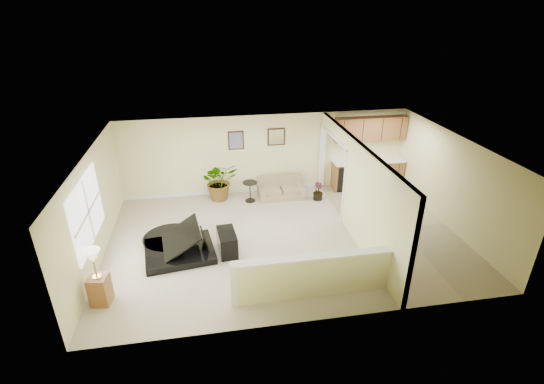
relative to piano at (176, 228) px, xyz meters
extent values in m
plane|color=beige|center=(2.70, 0.14, -0.64)|extent=(9.00, 9.00, 0.00)
cube|color=beige|center=(2.70, 3.14, 0.61)|extent=(9.00, 0.04, 2.50)
cube|color=beige|center=(2.70, -2.86, 0.61)|extent=(9.00, 0.04, 2.50)
cube|color=beige|center=(-1.80, 0.14, 0.61)|extent=(0.04, 6.00, 2.50)
cube|color=beige|center=(7.20, 0.14, 0.61)|extent=(0.04, 6.00, 2.50)
cube|color=beige|center=(2.70, 0.14, 1.86)|extent=(9.00, 6.00, 0.04)
cube|color=tan|center=(5.85, 0.14, -0.63)|extent=(2.70, 6.00, 0.01)
cube|color=beige|center=(4.50, -1.06, 0.61)|extent=(0.12, 3.60, 2.50)
cube|color=beige|center=(4.50, 1.91, 1.66)|extent=(0.12, 2.35, 0.40)
cube|color=beige|center=(2.85, -2.16, -0.16)|extent=(3.30, 0.12, 0.95)
cube|color=white|center=(2.85, -2.16, 0.33)|extent=(3.40, 0.22, 0.05)
cube|color=white|center=(1.20, -2.16, -0.14)|extent=(0.14, 0.14, 1.00)
cube|color=white|center=(-1.78, -0.36, 0.81)|extent=(0.05, 2.15, 1.45)
cube|color=#311D12|center=(1.75, 3.11, 1.11)|extent=(0.48, 0.03, 0.58)
cube|color=#915C7C|center=(1.75, 3.09, 1.11)|extent=(0.40, 0.01, 0.50)
cube|color=#311D12|center=(3.00, 3.11, 1.16)|extent=(0.55, 0.03, 0.55)
cube|color=silver|center=(3.00, 3.09, 1.16)|extent=(0.46, 0.01, 0.46)
cube|color=brown|center=(6.00, 2.84, -0.19)|extent=(2.30, 0.60, 0.90)
cube|color=white|center=(6.00, 2.84, 0.28)|extent=(2.36, 0.65, 0.04)
cube|color=black|center=(5.20, 2.83, -0.21)|extent=(0.60, 0.60, 0.84)
cube|color=brown|center=(6.00, 2.96, 1.31)|extent=(2.30, 0.35, 0.75)
cube|color=black|center=(0.04, -0.15, 0.22)|extent=(1.78, 1.59, 0.33)
cylinder|color=black|center=(-0.13, 0.46, 0.22)|extent=(1.38, 1.38, 0.33)
cube|color=silver|center=(1.00, -0.15, 0.17)|extent=(0.39, 1.13, 0.02)
cube|color=black|center=(-0.07, -0.04, 0.52)|extent=(1.43, 1.44, 0.75)
cube|color=black|center=(1.19, -0.24, -0.37)|extent=(0.49, 0.85, 0.55)
cube|color=tan|center=(3.06, 2.56, -0.44)|extent=(1.41, 0.80, 0.39)
cube|color=tan|center=(3.06, 2.87, -0.04)|extent=(1.40, 0.20, 0.41)
cube|color=tan|center=(2.44, 2.56, -0.17)|extent=(0.17, 0.79, 0.15)
cube|color=tan|center=(3.68, 2.56, -0.17)|extent=(0.17, 0.79, 0.15)
cylinder|color=black|center=(2.07, 2.42, -0.63)|extent=(0.32, 0.32, 0.03)
cylinder|color=black|center=(2.07, 2.42, -0.32)|extent=(0.03, 0.03, 0.62)
cylinder|color=black|center=(2.07, 2.42, -0.01)|extent=(0.44, 0.44, 0.03)
cylinder|color=black|center=(1.18, 2.75, -0.52)|extent=(0.34, 0.34, 0.24)
imported|color=#235218|center=(1.18, 2.75, -0.04)|extent=(1.24, 1.13, 1.21)
cylinder|color=black|center=(4.15, 2.18, -0.54)|extent=(0.29, 0.29, 0.20)
imported|color=#235218|center=(4.15, 2.18, -0.36)|extent=(0.41, 0.41, 0.56)
cube|color=brown|center=(-1.44, -1.64, -0.32)|extent=(0.42, 0.42, 0.64)
cylinder|color=#BB923E|center=(-1.44, -1.64, 0.01)|extent=(0.17, 0.17, 0.02)
cylinder|color=#BB923E|center=(-1.44, -1.64, 0.22)|extent=(0.03, 0.03, 0.42)
cone|color=beige|center=(-1.44, -1.64, 0.48)|extent=(0.34, 0.34, 0.28)
camera|label=1|loc=(0.90, -8.41, 4.85)|focal=26.00mm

